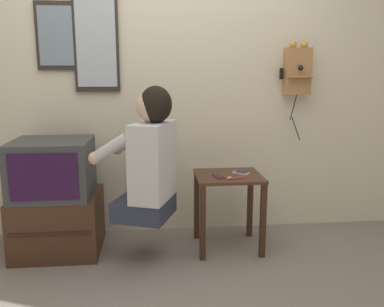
# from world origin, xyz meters

# --- Properties ---
(ground_plane) EXTENTS (14.00, 14.00, 0.00)m
(ground_plane) POSITION_xyz_m (0.00, 0.00, 0.00)
(ground_plane) COLOR slate
(wall_back) EXTENTS (6.80, 0.05, 2.55)m
(wall_back) POSITION_xyz_m (0.00, 1.02, 1.27)
(wall_back) COLOR beige
(wall_back) RESTS_ON ground_plane
(side_table) EXTENTS (0.49, 0.44, 0.57)m
(side_table) POSITION_xyz_m (0.47, 0.58, 0.44)
(side_table) COLOR #422819
(side_table) RESTS_ON ground_plane
(person) EXTENTS (0.60, 0.56, 0.92)m
(person) POSITION_xyz_m (-0.11, 0.43, 0.75)
(person) COLOR #2D3347
(person) RESTS_ON ground_plane
(tv_stand) EXTENTS (0.61, 0.55, 0.44)m
(tv_stand) POSITION_xyz_m (-0.80, 0.64, 0.22)
(tv_stand) COLOR #422819
(tv_stand) RESTS_ON ground_plane
(television) EXTENTS (0.55, 0.52, 0.41)m
(television) POSITION_xyz_m (-0.81, 0.62, 0.64)
(television) COLOR #38383A
(television) RESTS_ON tv_stand
(wall_phone_antique) EXTENTS (0.25, 0.19, 0.80)m
(wall_phone_antique) POSITION_xyz_m (1.09, 0.94, 1.34)
(wall_phone_antique) COLOR #AD7A47
(framed_picture) EXTENTS (0.33, 0.03, 0.51)m
(framed_picture) POSITION_xyz_m (-0.79, 0.98, 1.59)
(framed_picture) COLOR #2D2823
(wall_mirror) EXTENTS (0.34, 0.04, 0.77)m
(wall_mirror) POSITION_xyz_m (-0.51, 0.98, 1.56)
(wall_mirror) COLOR #2D2823
(cell_phone_held) EXTENTS (0.08, 0.13, 0.01)m
(cell_phone_held) POSITION_xyz_m (0.39, 0.52, 0.58)
(cell_phone_held) COLOR maroon
(cell_phone_held) RESTS_ON side_table
(cell_phone_spare) EXTENTS (0.13, 0.13, 0.01)m
(cell_phone_spare) POSITION_xyz_m (0.57, 0.60, 0.58)
(cell_phone_spare) COLOR silver
(cell_phone_spare) RESTS_ON side_table
(toothbrush) EXTENTS (0.15, 0.07, 0.02)m
(toothbrush) POSITION_xyz_m (0.50, 0.45, 0.58)
(toothbrush) COLOR #D83F4C
(toothbrush) RESTS_ON side_table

